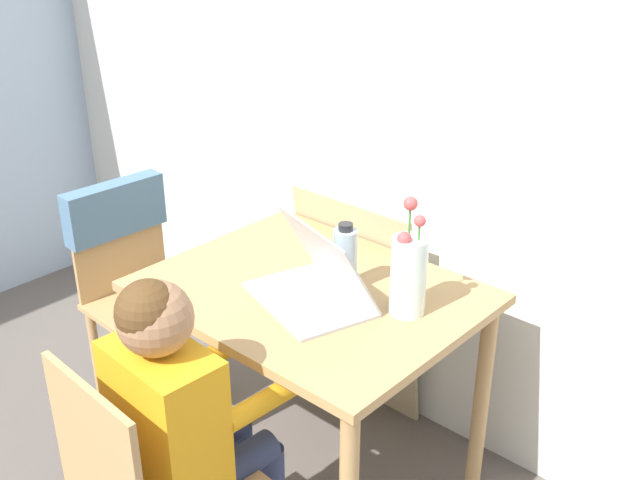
{
  "coord_description": "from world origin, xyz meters",
  "views": [
    {
      "loc": [
        1.2,
        0.21,
        1.84
      ],
      "look_at": [
        -0.09,
        1.65,
        0.93
      ],
      "focal_mm": 42.0,
      "sensor_mm": 36.0,
      "label": 1
    }
  ],
  "objects_px": {
    "person_seated": "(182,411)",
    "water_bottle": "(345,258)",
    "chair_spare": "(131,259)",
    "laptop": "(317,282)",
    "flower_vase": "(409,273)"
  },
  "relations": [
    {
      "from": "chair_spare",
      "to": "laptop",
      "type": "distance_m",
      "value": 0.95
    },
    {
      "from": "chair_spare",
      "to": "water_bottle",
      "type": "height_order",
      "value": "water_bottle"
    },
    {
      "from": "laptop",
      "to": "water_bottle",
      "type": "distance_m",
      "value": 0.12
    },
    {
      "from": "person_seated",
      "to": "flower_vase",
      "type": "bearing_deg",
      "value": -106.18
    },
    {
      "from": "chair_spare",
      "to": "flower_vase",
      "type": "distance_m",
      "value": 1.21
    },
    {
      "from": "person_seated",
      "to": "laptop",
      "type": "height_order",
      "value": "person_seated"
    },
    {
      "from": "person_seated",
      "to": "water_bottle",
      "type": "relative_size",
      "value": 4.93
    },
    {
      "from": "laptop",
      "to": "flower_vase",
      "type": "xyz_separation_m",
      "value": [
        0.24,
        0.12,
        0.07
      ]
    },
    {
      "from": "chair_spare",
      "to": "water_bottle",
      "type": "relative_size",
      "value": 4.08
    },
    {
      "from": "laptop",
      "to": "flower_vase",
      "type": "bearing_deg",
      "value": 43.09
    },
    {
      "from": "laptop",
      "to": "chair_spare",
      "type": "bearing_deg",
      "value": -160.73
    },
    {
      "from": "flower_vase",
      "to": "water_bottle",
      "type": "distance_m",
      "value": 0.22
    },
    {
      "from": "laptop",
      "to": "water_bottle",
      "type": "bearing_deg",
      "value": 97.38
    },
    {
      "from": "laptop",
      "to": "water_bottle",
      "type": "xyz_separation_m",
      "value": [
        0.02,
        0.1,
        0.04
      ]
    },
    {
      "from": "laptop",
      "to": "water_bottle",
      "type": "height_order",
      "value": "laptop"
    }
  ]
}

